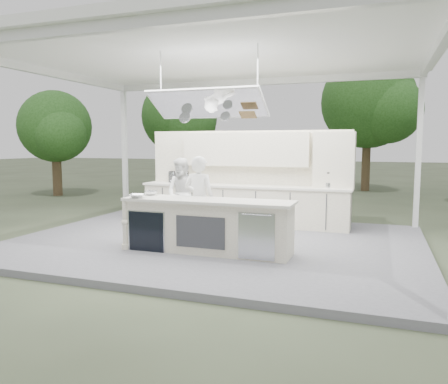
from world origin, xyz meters
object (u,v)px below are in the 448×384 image
at_px(head_chef, 199,200).
at_px(sous_chef, 183,194).
at_px(demo_island, 207,226).
at_px(back_counter, 243,204).

bearing_deg(head_chef, sous_chef, -49.53).
relative_size(demo_island, back_counter, 0.61).
xyz_separation_m(head_chef, sous_chef, (-0.88, 1.13, -0.04)).
bearing_deg(demo_island, head_chef, 124.20).
relative_size(back_counter, head_chef, 2.98).
height_order(demo_island, head_chef, head_chef).
bearing_deg(back_counter, sous_chef, -132.91).
distance_m(demo_island, sous_chef, 2.11).
xyz_separation_m(demo_island, sous_chef, (-1.24, 1.67, 0.34)).
bearing_deg(sous_chef, demo_island, -47.18).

